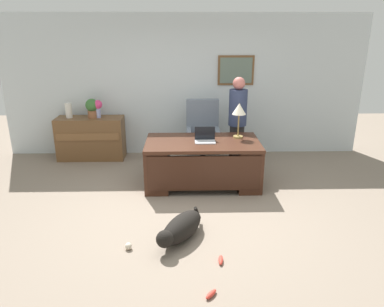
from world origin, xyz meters
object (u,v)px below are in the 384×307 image
(person_standing, at_px, (237,122))
(desk_lamp, at_px, (239,111))
(credenza, at_px, (91,138))
(laptop, at_px, (205,138))
(dog_lying, at_px, (181,228))
(vase_with_flowers, at_px, (98,106))
(armchair, at_px, (203,136))
(dog_toy_plush, at_px, (221,260))
(vase_empty, at_px, (69,110))
(dog_toy_bone, at_px, (211,294))
(dog_toy_ball, at_px, (128,246))
(desk, at_px, (202,162))
(potted_plant, at_px, (92,107))

(person_standing, distance_m, desk_lamp, 0.69)
(credenza, bearing_deg, person_standing, -10.33)
(laptop, height_order, desk_lamp, desk_lamp)
(dog_lying, distance_m, vase_with_flowers, 3.46)
(laptop, bearing_deg, armchair, 88.99)
(laptop, xyz_separation_m, dog_toy_plush, (0.06, -2.10, -0.76))
(vase_empty, distance_m, dog_toy_bone, 4.72)
(desk_lamp, distance_m, dog_toy_ball, 2.80)
(desk, height_order, dog_toy_plush, desk)
(desk, height_order, vase_with_flowers, vase_with_flowers)
(vase_empty, bearing_deg, desk, -28.40)
(credenza, distance_m, desk_lamp, 3.00)
(dog_lying, distance_m, dog_toy_plush, 0.65)
(dog_toy_bone, bearing_deg, armchair, 88.38)
(vase_with_flowers, bearing_deg, person_standing, -11.06)
(armchair, distance_m, potted_plant, 2.15)
(vase_with_flowers, relative_size, dog_toy_plush, 2.01)
(vase_empty, xyz_separation_m, dog_toy_plush, (2.56, -3.42, -0.93))
(person_standing, distance_m, dog_toy_ball, 3.20)
(potted_plant, bearing_deg, vase_empty, 180.00)
(laptop, distance_m, vase_with_flowers, 2.36)
(dog_lying, bearing_deg, dog_toy_ball, -162.59)
(dog_toy_plush, bearing_deg, desk_lamp, 77.98)
(laptop, height_order, dog_toy_bone, laptop)
(dog_toy_bone, bearing_deg, credenza, 117.34)
(vase_empty, bearing_deg, credenza, -0.20)
(armchair, relative_size, vase_with_flowers, 3.53)
(desk, relative_size, vase_empty, 6.40)
(desk, distance_m, vase_empty, 2.86)
(desk, bearing_deg, dog_lying, -101.92)
(dog_lying, relative_size, laptop, 2.55)
(dog_toy_bone, bearing_deg, vase_with_flowers, 115.24)
(vase_empty, height_order, potted_plant, potted_plant)
(armchair, height_order, dog_toy_bone, armchair)
(vase_empty, xyz_separation_m, dog_toy_ball, (1.52, -3.15, -0.91))
(dog_lying, relative_size, potted_plant, 2.26)
(desk, distance_m, potted_plant, 2.50)
(laptop, distance_m, dog_toy_ball, 2.21)
(vase_with_flowers, bearing_deg, vase_empty, 180.00)
(vase_empty, distance_m, potted_plant, 0.45)
(dog_lying, height_order, laptop, laptop)
(armchair, relative_size, dog_toy_ball, 14.63)
(desk, distance_m, person_standing, 1.15)
(desk, height_order, potted_plant, potted_plant)
(dog_lying, distance_m, desk_lamp, 2.31)
(potted_plant, relative_size, dog_toy_plush, 2.16)
(credenza, bearing_deg, dog_toy_ball, -70.03)
(armchair, relative_size, dog_toy_plush, 7.10)
(laptop, xyz_separation_m, desk_lamp, (0.55, 0.21, 0.38))
(potted_plant, height_order, dog_toy_ball, potted_plant)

